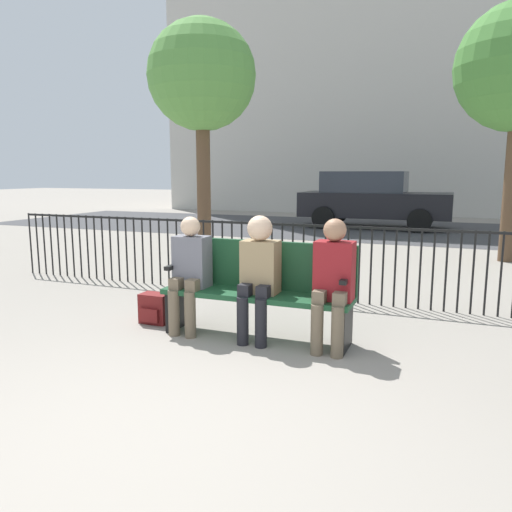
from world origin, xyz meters
The scene contains 10 objects.
ground_plane centered at (0.00, 0.00, 0.00)m, with size 80.00×80.00×0.00m, color gray.
park_bench centered at (0.00, 2.08, 0.50)m, with size 1.84×0.45×0.92m.
seated_person_0 centered at (-0.68, 1.95, 0.64)m, with size 0.34×0.39×1.15m.
seated_person_1 centered at (0.05, 1.95, 0.68)m, with size 0.34×0.39×1.18m.
seated_person_2 centered at (0.75, 1.95, 0.66)m, with size 0.34×0.39×1.18m.
backpack centered at (-1.17, 2.07, 0.15)m, with size 0.31×0.23×0.31m.
fence_railing centered at (-0.02, 3.66, 0.56)m, with size 9.01×0.03×0.95m.
tree_1 centered at (-2.95, 6.61, 3.37)m, with size 2.09×2.09×4.46m.
street_surface centered at (0.00, 12.00, 0.00)m, with size 24.00×6.00×0.01m.
parked_car_0 centered at (-0.53, 12.41, 0.84)m, with size 4.20×1.94×1.62m.
Camera 1 is at (1.70, -2.28, 1.57)m, focal length 35.00 mm.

